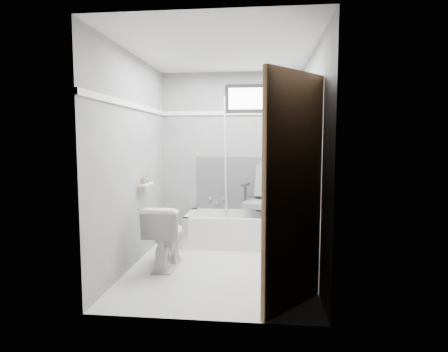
# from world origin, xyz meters

# --- Properties ---
(floor) EXTENTS (2.60, 2.60, 0.00)m
(floor) POSITION_xyz_m (0.00, 0.00, 0.00)
(floor) COLOR silver
(floor) RESTS_ON ground
(ceiling) EXTENTS (2.60, 2.60, 0.00)m
(ceiling) POSITION_xyz_m (0.00, 0.00, 2.40)
(ceiling) COLOR silver
(ceiling) RESTS_ON floor
(wall_back) EXTENTS (2.00, 0.02, 2.40)m
(wall_back) POSITION_xyz_m (0.00, 1.30, 1.20)
(wall_back) COLOR slate
(wall_back) RESTS_ON floor
(wall_front) EXTENTS (2.00, 0.02, 2.40)m
(wall_front) POSITION_xyz_m (0.00, -1.30, 1.20)
(wall_front) COLOR slate
(wall_front) RESTS_ON floor
(wall_left) EXTENTS (0.02, 2.60, 2.40)m
(wall_left) POSITION_xyz_m (-1.00, 0.00, 1.20)
(wall_left) COLOR slate
(wall_left) RESTS_ON floor
(wall_right) EXTENTS (0.02, 2.60, 2.40)m
(wall_right) POSITION_xyz_m (1.00, 0.00, 1.20)
(wall_right) COLOR slate
(wall_right) RESTS_ON floor
(bathtub) EXTENTS (1.50, 0.70, 0.42)m
(bathtub) POSITION_xyz_m (0.18, 0.93, 0.21)
(bathtub) COLOR white
(bathtub) RESTS_ON floor
(office_chair) EXTENTS (0.71, 0.71, 1.03)m
(office_chair) POSITION_xyz_m (0.48, 0.98, 0.63)
(office_chair) COLOR slate
(office_chair) RESTS_ON bathtub
(toilet) EXTENTS (0.41, 0.72, 0.70)m
(toilet) POSITION_xyz_m (-0.62, -0.07, 0.35)
(toilet) COLOR white
(toilet) RESTS_ON floor
(door) EXTENTS (0.78, 0.78, 2.00)m
(door) POSITION_xyz_m (0.98, -1.28, 1.00)
(door) COLOR #533C1F
(door) RESTS_ON floor
(window) EXTENTS (0.66, 0.04, 0.40)m
(window) POSITION_xyz_m (0.25, 1.29, 2.02)
(window) COLOR black
(window) RESTS_ON wall_back
(backerboard) EXTENTS (1.50, 0.02, 0.78)m
(backerboard) POSITION_xyz_m (0.25, 1.29, 0.80)
(backerboard) COLOR #4C4C4F
(backerboard) RESTS_ON wall_back
(trim_back) EXTENTS (2.00, 0.02, 0.06)m
(trim_back) POSITION_xyz_m (0.00, 1.29, 1.82)
(trim_back) COLOR white
(trim_back) RESTS_ON wall_back
(trim_left) EXTENTS (0.02, 2.60, 0.06)m
(trim_left) POSITION_xyz_m (-0.99, 0.00, 1.82)
(trim_left) COLOR white
(trim_left) RESTS_ON wall_left
(pole) EXTENTS (0.02, 0.32, 1.93)m
(pole) POSITION_xyz_m (-0.05, 1.06, 1.05)
(pole) COLOR silver
(pole) RESTS_ON bathtub
(shelf) EXTENTS (0.10, 0.32, 0.02)m
(shelf) POSITION_xyz_m (-0.93, 0.22, 0.90)
(shelf) COLOR white
(shelf) RESTS_ON wall_left
(soap_bottle_a) EXTENTS (0.06, 0.06, 0.11)m
(soap_bottle_a) POSITION_xyz_m (-0.94, 0.14, 0.97)
(soap_bottle_a) COLOR olive
(soap_bottle_a) RESTS_ON shelf
(soap_bottle_b) EXTENTS (0.08, 0.08, 0.09)m
(soap_bottle_b) POSITION_xyz_m (-0.94, 0.28, 0.96)
(soap_bottle_b) COLOR slate
(soap_bottle_b) RESTS_ON shelf
(faucet) EXTENTS (0.26, 0.10, 0.16)m
(faucet) POSITION_xyz_m (-0.20, 1.27, 0.55)
(faucet) COLOR silver
(faucet) RESTS_ON wall_back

